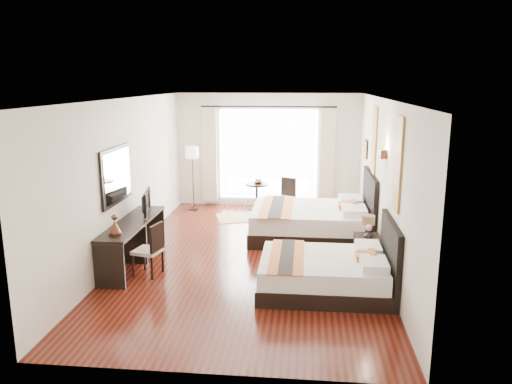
# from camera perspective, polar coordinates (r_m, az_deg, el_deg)

# --- Properties ---
(floor) EXTENTS (4.50, 7.50, 0.01)m
(floor) POSITION_cam_1_polar(r_m,az_deg,el_deg) (9.10, -0.46, -7.31)
(floor) COLOR #3A0B0A
(floor) RESTS_ON ground
(ceiling) EXTENTS (4.50, 7.50, 0.02)m
(ceiling) POSITION_cam_1_polar(r_m,az_deg,el_deg) (8.56, -0.50, 10.56)
(ceiling) COLOR white
(ceiling) RESTS_ON wall_headboard
(wall_headboard) EXTENTS (0.01, 7.50, 2.80)m
(wall_headboard) POSITION_cam_1_polar(r_m,az_deg,el_deg) (8.77, 14.26, 1.07)
(wall_headboard) COLOR silver
(wall_headboard) RESTS_ON floor
(wall_desk) EXTENTS (0.01, 7.50, 2.80)m
(wall_desk) POSITION_cam_1_polar(r_m,az_deg,el_deg) (9.24, -14.47, 1.63)
(wall_desk) COLOR silver
(wall_desk) RESTS_ON floor
(wall_window) EXTENTS (4.50, 0.01, 2.80)m
(wall_window) POSITION_cam_1_polar(r_m,az_deg,el_deg) (12.40, 1.40, 4.76)
(wall_window) COLOR silver
(wall_window) RESTS_ON floor
(wall_entry) EXTENTS (4.50, 0.01, 2.80)m
(wall_entry) POSITION_cam_1_polar(r_m,az_deg,el_deg) (5.14, -5.05, -6.76)
(wall_entry) COLOR silver
(wall_entry) RESTS_ON floor
(window_glass) EXTENTS (2.40, 0.02, 2.20)m
(window_glass) POSITION_cam_1_polar(r_m,az_deg,el_deg) (12.40, 1.40, 4.30)
(window_glass) COLOR white
(window_glass) RESTS_ON wall_window
(sheer_curtain) EXTENTS (2.30, 0.02, 2.10)m
(sheer_curtain) POSITION_cam_1_polar(r_m,az_deg,el_deg) (12.34, 1.38, 4.26)
(sheer_curtain) COLOR white
(sheer_curtain) RESTS_ON wall_window
(drape_left) EXTENTS (0.35, 0.14, 2.35)m
(drape_left) POSITION_cam_1_polar(r_m,az_deg,el_deg) (12.50, -5.30, 4.22)
(drape_left) COLOR #B6AC8D
(drape_left) RESTS_ON floor
(drape_right) EXTENTS (0.35, 0.14, 2.35)m
(drape_right) POSITION_cam_1_polar(r_m,az_deg,el_deg) (12.28, 8.14, 4.00)
(drape_right) COLOR #B6AC8D
(drape_right) RESTS_ON floor
(art_panel_near) EXTENTS (0.03, 0.50, 1.35)m
(art_panel_near) POSITION_cam_1_polar(r_m,az_deg,el_deg) (7.33, 15.92, 3.11)
(art_panel_near) COLOR brown
(art_panel_near) RESTS_ON wall_headboard
(art_panel_far) EXTENTS (0.03, 0.50, 1.35)m
(art_panel_far) POSITION_cam_1_polar(r_m,az_deg,el_deg) (9.85, 13.36, 5.59)
(art_panel_far) COLOR brown
(art_panel_far) RESTS_ON wall_headboard
(wall_sconce) EXTENTS (0.10, 0.14, 0.14)m
(wall_sconce) POSITION_cam_1_polar(r_m,az_deg,el_deg) (8.43, 14.32, 4.20)
(wall_sconce) COLOR #452618
(wall_sconce) RESTS_ON wall_headboard
(mirror_frame) EXTENTS (0.04, 1.25, 0.95)m
(mirror_frame) POSITION_cam_1_polar(r_m,az_deg,el_deg) (8.66, -15.69, 1.85)
(mirror_frame) COLOR black
(mirror_frame) RESTS_ON wall_desk
(mirror_glass) EXTENTS (0.01, 1.12, 0.82)m
(mirror_glass) POSITION_cam_1_polar(r_m,az_deg,el_deg) (8.65, -15.54, 1.85)
(mirror_glass) COLOR white
(mirror_glass) RESTS_ON mirror_frame
(bed_near) EXTENTS (1.97, 1.54, 1.11)m
(bed_near) POSITION_cam_1_polar(r_m,az_deg,el_deg) (7.67, 8.34, -9.03)
(bed_near) COLOR black
(bed_near) RESTS_ON floor
(bed_far) EXTENTS (2.37, 1.85, 1.34)m
(bed_far) POSITION_cam_1_polar(r_m,az_deg,el_deg) (10.08, 6.65, -3.31)
(bed_far) COLOR black
(bed_far) RESTS_ON floor
(nightstand) EXTENTS (0.43, 0.53, 0.51)m
(nightstand) POSITION_cam_1_polar(r_m,az_deg,el_deg) (8.80, 12.56, -6.55)
(nightstand) COLOR black
(nightstand) RESTS_ON floor
(table_lamp) EXTENTS (0.22, 0.22, 0.35)m
(table_lamp) POSITION_cam_1_polar(r_m,az_deg,el_deg) (8.78, 12.72, -3.31)
(table_lamp) COLOR black
(table_lamp) RESTS_ON nightstand
(vase) EXTENTS (0.15, 0.15, 0.15)m
(vase) POSITION_cam_1_polar(r_m,az_deg,el_deg) (8.55, 12.72, -4.88)
(vase) COLOR black
(vase) RESTS_ON nightstand
(console_desk) EXTENTS (0.50, 2.20, 0.76)m
(console_desk) POSITION_cam_1_polar(r_m,az_deg,el_deg) (8.87, -13.85, -5.62)
(console_desk) COLOR black
(console_desk) RESTS_ON floor
(television) EXTENTS (0.24, 0.73, 0.42)m
(television) POSITION_cam_1_polar(r_m,az_deg,el_deg) (9.20, -12.79, -1.11)
(television) COLOR black
(television) RESTS_ON console_desk
(bronze_figurine) EXTENTS (0.23, 0.23, 0.29)m
(bronze_figurine) POSITION_cam_1_polar(r_m,az_deg,el_deg) (8.04, -15.83, -3.75)
(bronze_figurine) COLOR #452618
(bronze_figurine) RESTS_ON console_desk
(desk_chair) EXTENTS (0.49, 0.49, 0.87)m
(desk_chair) POSITION_cam_1_polar(r_m,az_deg,el_deg) (8.34, -12.13, -7.52)
(desk_chair) COLOR #BFB193
(desk_chair) RESTS_ON floor
(floor_lamp) EXTENTS (0.31, 0.31, 1.55)m
(floor_lamp) POSITION_cam_1_polar(r_m,az_deg,el_deg) (12.07, -7.29, 4.03)
(floor_lamp) COLOR black
(floor_lamp) RESTS_ON floor
(side_table) EXTENTS (0.56, 0.56, 0.65)m
(side_table) POSITION_cam_1_polar(r_m,az_deg,el_deg) (12.18, 0.09, -0.52)
(side_table) COLOR black
(side_table) RESTS_ON floor
(fruit_bowl) EXTENTS (0.30, 0.30, 0.06)m
(fruit_bowl) POSITION_cam_1_polar(r_m,az_deg,el_deg) (12.10, 0.25, 1.11)
(fruit_bowl) COLOR #482D1A
(fruit_bowl) RESTS_ON side_table
(window_chair) EXTENTS (0.53, 0.53, 0.86)m
(window_chair) POSITION_cam_1_polar(r_m,az_deg,el_deg) (11.75, 3.36, -1.35)
(window_chair) COLOR #BFB193
(window_chair) RESTS_ON floor
(jute_rug) EXTENTS (1.45, 1.18, 0.01)m
(jute_rug) POSITION_cam_1_polar(r_m,az_deg,el_deg) (11.53, -1.25, -2.92)
(jute_rug) COLOR tan
(jute_rug) RESTS_ON floor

